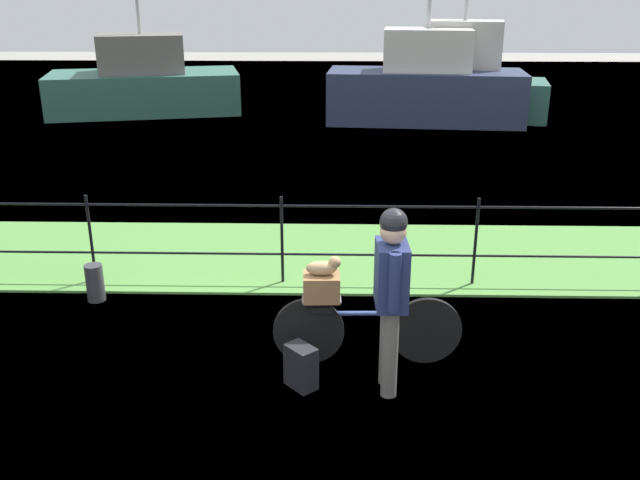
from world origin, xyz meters
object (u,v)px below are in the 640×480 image
object	(u,v)px
wooden_crate	(322,287)
mooring_bollard	(95,283)
terrier_dog	(324,267)
cyclist_person	(391,286)
bicycle_main	(365,329)
moored_boat_mid	(144,84)
backpack_on_paving	(301,367)
moored_boat_far	(425,88)
moored_boat_near	(461,83)

from	to	relation	value
wooden_crate	mooring_bollard	size ratio (longest dim) A/B	0.77
terrier_dog	cyclist_person	size ratio (longest dim) A/B	0.19
bicycle_main	mooring_bollard	size ratio (longest dim) A/B	4.12
terrier_dog	moored_boat_mid	world-z (taller)	moored_boat_mid
mooring_bollard	backpack_on_paving	bearing A→B (deg)	-35.57
mooring_bollard	wooden_crate	bearing A→B (deg)	-26.83
moored_boat_mid	moored_boat_far	size ratio (longest dim) A/B	1.08
bicycle_main	wooden_crate	world-z (taller)	wooden_crate
cyclist_person	moored_boat_far	size ratio (longest dim) A/B	0.34
moored_boat_far	backpack_on_paving	bearing A→B (deg)	-101.59
wooden_crate	moored_boat_mid	size ratio (longest dim) A/B	0.06
moored_boat_near	moored_boat_mid	size ratio (longest dim) A/B	0.85
backpack_on_paving	cyclist_person	bearing A→B (deg)	-133.21
cyclist_person	backpack_on_paving	distance (m)	1.11
backpack_on_paving	moored_boat_far	bearing A→B (deg)	-53.64
bicycle_main	moored_boat_mid	xyz separation A→B (m)	(-5.46, 13.05, 0.41)
backpack_on_paving	mooring_bollard	xyz separation A→B (m)	(-2.40, 1.72, 0.01)
terrier_dog	backpack_on_paving	size ratio (longest dim) A/B	0.79
wooden_crate	terrier_dog	bearing A→B (deg)	1.81
moored_boat_near	backpack_on_paving	bearing A→B (deg)	-105.18
wooden_crate	moored_boat_far	bearing A→B (deg)	78.81
cyclist_person	mooring_bollard	distance (m)	3.70
bicycle_main	mooring_bollard	bearing A→B (deg)	156.63
moored_boat_far	cyclist_person	bearing A→B (deg)	-98.11
wooden_crate	terrier_dog	distance (m)	0.20
wooden_crate	moored_boat_far	world-z (taller)	moored_boat_far
backpack_on_paving	terrier_dog	bearing A→B (deg)	-67.37
moored_boat_mid	mooring_bollard	bearing A→B (deg)	-78.10
moored_boat_near	mooring_bollard	bearing A→B (deg)	-117.75
moored_boat_mid	moored_boat_near	bearing A→B (deg)	-3.36
wooden_crate	moored_boat_near	distance (m)	13.01
mooring_bollard	moored_boat_far	size ratio (longest dim) A/B	0.09
mooring_bollard	moored_boat_near	bearing A→B (deg)	62.25
cyclist_person	moored_boat_far	world-z (taller)	moored_boat_far
moored_boat_near	moored_boat_mid	xyz separation A→B (m)	(-8.40, 0.49, -0.11)
moored_boat_near	wooden_crate	bearing A→B (deg)	-104.93
mooring_bollard	moored_boat_mid	distance (m)	12.03
terrier_dog	moored_boat_near	world-z (taller)	moored_boat_near
moored_boat_far	terrier_dog	bearing A→B (deg)	-101.07
moored_boat_far	moored_boat_mid	bearing A→B (deg)	170.65
wooden_crate	backpack_on_paving	world-z (taller)	wooden_crate
bicycle_main	moored_boat_near	world-z (taller)	moored_boat_near
cyclist_person	bicycle_main	bearing A→B (deg)	112.48
wooden_crate	moored_boat_far	distance (m)	12.07
wooden_crate	cyclist_person	world-z (taller)	cyclist_person
bicycle_main	moored_boat_mid	bearing A→B (deg)	112.72
terrier_dog	wooden_crate	bearing A→B (deg)	-178.19
wooden_crate	moored_boat_near	world-z (taller)	moored_boat_near
mooring_bollard	moored_boat_near	world-z (taller)	moored_boat_near
backpack_on_paving	mooring_bollard	bearing A→B (deg)	12.38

